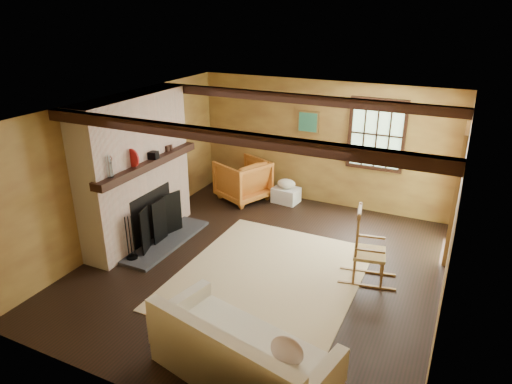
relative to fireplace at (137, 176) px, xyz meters
The scene contains 10 objects.
ground 2.48m from the fireplace, ahead, with size 5.50×5.50×0.00m, color black.
room_envelope 2.52m from the fireplace, ahead, with size 5.02×5.52×2.44m.
fireplace is the anchor object (origin of this frame).
rug 2.67m from the fireplace, ahead, with size 2.50×3.00×0.01m, color tan.
rocking_chair 3.76m from the fireplace, ahead, with size 0.87×0.56×1.11m.
sofa 3.74m from the fireplace, 35.82° to the right, with size 2.11×1.27×0.79m.
firewood_pile 2.79m from the fireplace, 83.86° to the left, with size 0.68×0.12×0.25m.
laundry_basket 3.08m from the fireplace, 56.27° to the left, with size 0.50×0.38×0.30m, color white.
basket_pillow 3.02m from the fireplace, 56.27° to the left, with size 0.37×0.29×0.18m, color beige.
armchair 2.44m from the fireplace, 70.62° to the left, with size 0.88×0.90×0.82m, color #BF6026.
Camera 1 is at (2.47, -5.40, 3.65)m, focal length 32.00 mm.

